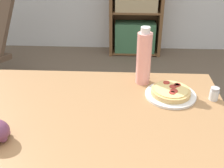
{
  "coord_description": "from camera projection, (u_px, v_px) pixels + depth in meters",
  "views": [
    {
      "loc": [
        0.13,
        -0.78,
        1.36
      ],
      "look_at": [
        0.08,
        0.22,
        0.79
      ],
      "focal_mm": 45.0,
      "sensor_mm": 36.0,
      "label": 1
    }
  ],
  "objects": [
    {
      "name": "pizza_on_plate",
      "position": [
        171.0,
        93.0,
        1.18
      ],
      "size": [
        0.21,
        0.21,
        0.04
      ],
      "color": "white",
      "rests_on": "dining_table"
    },
    {
      "name": "dining_table",
      "position": [
        95.0,
        142.0,
        1.1
      ],
      "size": [
        1.03,
        0.78,
        0.73
      ],
      "color": "#A37549",
      "rests_on": "ground_plane"
    },
    {
      "name": "drink_bottle",
      "position": [
        144.0,
        58.0,
        1.23
      ],
      "size": [
        0.07,
        0.07,
        0.26
      ],
      "color": "pink",
      "rests_on": "dining_table"
    },
    {
      "name": "salt_shaker",
      "position": [
        214.0,
        94.0,
        1.15
      ],
      "size": [
        0.04,
        0.04,
        0.06
      ],
      "color": "white",
      "rests_on": "dining_table"
    }
  ]
}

